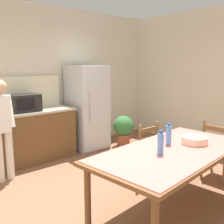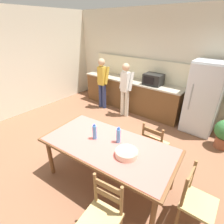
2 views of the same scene
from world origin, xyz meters
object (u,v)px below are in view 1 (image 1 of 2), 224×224
Objects in this scene: microwave at (24,103)px; dining_table at (173,155)px; bottle_off_centre at (169,135)px; bottle_near_centre at (161,144)px; serving_bowl at (194,140)px; chair_side_far_right at (142,152)px; refrigerator at (88,107)px; chair_head_end at (218,150)px; person_at_counter at (2,125)px; potted_plant at (123,129)px.

microwave is 0.23× the size of dining_table.
bottle_near_centre is at bearing -155.53° from bottle_off_centre.
dining_table is at bearing 173.12° from serving_bowl.
bottle_off_centre reaches higher than serving_bowl.
refrigerator is at bearing -99.31° from chair_side_far_right.
refrigerator reaches higher than chair_head_end.
dining_table is at bearing -151.29° from person_at_counter.
chair_head_end is at bearing 5.16° from dining_table.
chair_side_far_right is (0.30, 0.71, -0.46)m from bottle_off_centre.
chair_head_end is at bearing 142.89° from chair_side_far_right.
refrigerator is 2.62× the size of potted_plant.
chair_side_far_right is (0.40, 0.85, -0.27)m from dining_table.
refrigerator is 2.89m from bottle_near_centre.
refrigerator is 6.47× the size of bottle_near_centre.
person_at_counter reaches higher than serving_bowl.
microwave is 0.33× the size of person_at_counter.
serving_bowl is (-0.34, -2.74, -0.04)m from refrigerator.
serving_bowl is at bearing -97.18° from refrigerator.
microwave is 0.55× the size of chair_head_end.
person_at_counter is (-1.60, 1.34, 0.42)m from chair_side_far_right.
chair_side_far_right reaches higher than serving_bowl.
serving_bowl is 0.35× the size of chair_side_far_right.
chair_side_far_right is at bearing 50.73° from chair_head_end.
chair_side_far_right is at bearing 52.97° from bottle_near_centre.
chair_side_far_right reaches higher than dining_table.
potted_plant is (0.64, -0.43, -0.49)m from refrigerator.
potted_plant is (0.98, 2.31, -0.45)m from serving_bowl.
bottle_off_centre is (0.72, -2.57, -0.18)m from microwave.
bottle_near_centre is at bearing -109.86° from refrigerator.
microwave is 2.94m from serving_bowl.
refrigerator reaches higher than person_at_counter.
refrigerator is at bearing 70.14° from bottle_near_centre.
person_at_counter reaches higher than bottle_off_centre.
person_at_counter is (-2.54, 2.07, 0.42)m from chair_head_end.
serving_bowl is (1.00, -2.76, -0.26)m from microwave.
chair_head_end is 3.30m from person_at_counter.
microwave reaches higher than chair_side_far_right.
bottle_off_centre is 0.30× the size of chair_side_far_right.
microwave is 2.15m from potted_plant.
microwave is 0.81m from person_at_counter.
refrigerator is 2.68m from chair_head_end.
dining_table is (0.63, -2.71, -0.38)m from microwave.
microwave reaches higher than dining_table.
person_at_counter reaches higher than dining_table.
chair_side_far_right is at bearing -61.17° from microwave.
bottle_near_centre is (0.37, -2.73, -0.18)m from microwave.
person_at_counter is 2.31× the size of potted_plant.
potted_plant is (0.02, 2.14, -0.06)m from chair_head_end.
chair_head_end is 0.59× the size of person_at_counter.
chair_side_far_right is at bearing 88.55° from serving_bowl.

